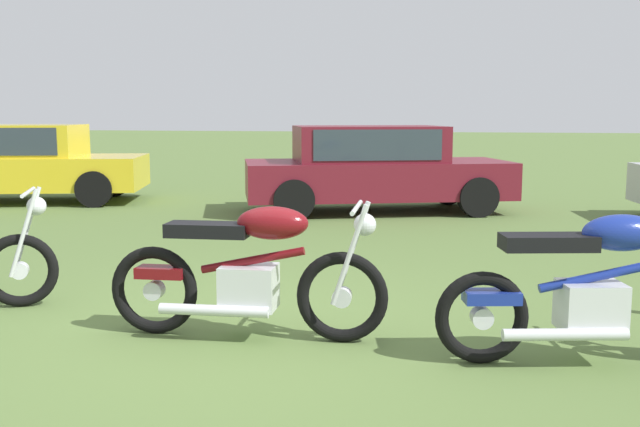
# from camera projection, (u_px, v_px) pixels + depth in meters

# --- Properties ---
(ground_plane) EXTENTS (120.00, 120.00, 0.00)m
(ground_plane) POSITION_uv_depth(u_px,v_px,m) (234.00, 334.00, 5.34)
(ground_plane) COLOR #567038
(motorcycle_maroon) EXTENTS (2.07, 0.64, 1.02)m
(motorcycle_maroon) POSITION_uv_depth(u_px,v_px,m) (249.00, 272.00, 5.19)
(motorcycle_maroon) COLOR black
(motorcycle_maroon) RESTS_ON ground
(motorcycle_blue) EXTENTS (1.98, 0.83, 1.02)m
(motorcycle_blue) POSITION_uv_depth(u_px,v_px,m) (593.00, 290.00, 4.67)
(motorcycle_blue) COLOR black
(motorcycle_blue) RESTS_ON ground
(car_yellow) EXTENTS (4.67, 2.94, 1.43)m
(car_yellow) POSITION_uv_depth(u_px,v_px,m) (19.00, 159.00, 13.20)
(car_yellow) COLOR gold
(car_yellow) RESTS_ON ground
(car_burgundy) EXTENTS (4.67, 3.09, 1.43)m
(car_burgundy) POSITION_uv_depth(u_px,v_px,m) (373.00, 164.00, 11.89)
(car_burgundy) COLOR maroon
(car_burgundy) RESTS_ON ground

